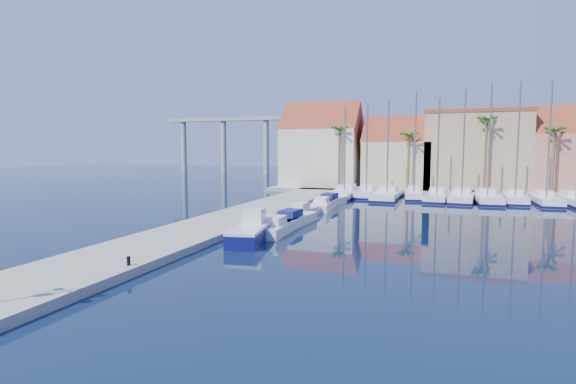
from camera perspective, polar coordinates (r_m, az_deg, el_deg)
name	(u,v)px	position (r m, az deg, el deg)	size (l,w,h in m)	color
ground	(278,263)	(26.25, -1.28, -9.06)	(260.00, 260.00, 0.00)	black
quay_west	(238,217)	(41.85, -6.32, -3.20)	(6.00, 77.00, 0.50)	gray
shore_north	(452,190)	(72.05, 20.09, 0.20)	(54.00, 16.00, 0.50)	gray
bollard	(129,261)	(25.25, -19.59, -8.24)	(0.19, 0.19, 0.48)	black
fishing_boat	(251,231)	(32.34, -4.70, -4.95)	(3.15, 6.51, 2.18)	#0D0F50
motorboat_west_0	(276,227)	(35.12, -1.47, -4.44)	(2.19, 6.24, 1.40)	white
motorboat_west_1	(293,219)	(38.81, 0.62, -3.47)	(2.55, 6.50, 1.40)	white
motorboat_west_2	(303,212)	(43.44, 1.87, -2.50)	(2.09, 5.27, 1.40)	white
motorboat_west_3	(322,205)	(48.64, 4.39, -1.63)	(2.38, 6.06, 1.40)	white
motorboat_west_4	(331,200)	(52.74, 5.48, -1.07)	(2.61, 6.55, 1.40)	white
sailboat_0	(345,193)	(61.35, 7.29, -0.10)	(3.30, 11.42, 11.93)	white
sailboat_1	(367,193)	(61.65, 9.98, -0.07)	(2.31, 8.57, 12.39)	white
sailboat_2	(388,194)	(60.36, 12.53, -0.28)	(3.13, 11.71, 12.61)	white
sailboat_3	(414,194)	(61.21, 15.66, -0.20)	(2.93, 8.55, 13.80)	white
sailboat_4	(437,196)	(60.06, 18.40, -0.44)	(3.27, 10.01, 12.74)	white
sailboat_5	(462,196)	(60.23, 21.22, -0.52)	(3.60, 10.70, 13.74)	white
sailboat_6	(487,197)	(60.17, 23.90, -0.61)	(3.17, 10.40, 14.17)	white
sailboat_7	(515,197)	(61.12, 26.85, -0.62)	(2.69, 9.04, 14.40)	white
sailboat_8	(545,199)	(60.96, 29.83, -0.78)	(2.58, 9.22, 14.27)	white
sailboat_9	(574,200)	(61.86, 32.56, -0.89)	(3.29, 9.80, 11.31)	white
building_0	(322,149)	(73.25, 4.36, 5.53)	(12.30, 9.00, 13.50)	beige
building_1	(398,157)	(71.11, 13.76, 4.39)	(10.30, 8.00, 11.00)	#C7B78C
building_2	(475,150)	(71.87, 22.65, 4.90)	(14.20, 10.20, 11.50)	tan
building_3	(570,154)	(72.56, 32.20, 4.15)	(10.30, 8.00, 12.00)	tan
palm_0	(340,131)	(67.48, 6.58, 7.67)	(2.60, 2.60, 10.15)	brown
palm_1	(409,137)	(65.96, 15.13, 6.74)	(2.60, 2.60, 9.15)	brown
palm_2	(487,122)	(66.04, 23.94, 8.08)	(2.60, 2.60, 11.15)	brown
palm_3	(555,132)	(67.07, 30.76, 6.53)	(2.60, 2.60, 9.65)	brown
viaduct	(248,134)	(116.20, -5.13, 7.40)	(48.00, 2.20, 14.45)	#9E9E99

